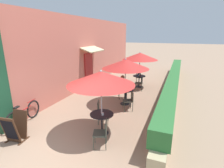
{
  "coord_description": "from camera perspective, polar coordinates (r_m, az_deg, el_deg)",
  "views": [
    {
      "loc": [
        3.05,
        -3.12,
        3.29
      ],
      "look_at": [
        0.15,
        4.17,
        1.0
      ],
      "focal_mm": 28.0,
      "sensor_mm": 36.0,
      "label": 1
    }
  ],
  "objects": [
    {
      "name": "ground_plane",
      "position": [
        5.47,
        -19.33,
        -21.79
      ],
      "size": [
        120.0,
        120.0,
        0.0
      ],
      "primitive_type": "plane",
      "color": "#9E7F66"
    },
    {
      "name": "coffee_cup_far",
      "position": [
        10.92,
        8.49,
        2.73
      ],
      "size": [
        0.07,
        0.07,
        0.09
      ],
      "color": "teal",
      "rests_on": "patio_table_far"
    },
    {
      "name": "bicycle_leaning",
      "position": [
        7.38,
        -26.87,
        -8.9
      ],
      "size": [
        0.31,
        1.77,
        0.81
      ],
      "rotation": [
        0.0,
        0.0,
        0.14
      ],
      "color": "black",
      "rests_on": "ground_plane"
    },
    {
      "name": "cafe_chair_far_left",
      "position": [
        11.83,
        8.53,
        2.53
      ],
      "size": [
        0.47,
        0.47,
        0.87
      ],
      "rotation": [
        0.0,
        0.0,
        4.92
      ],
      "color": "#384238",
      "rests_on": "ground_plane"
    },
    {
      "name": "planter_hedge",
      "position": [
        10.64,
        19.31,
        0.34
      ],
      "size": [
        0.6,
        13.51,
        1.01
      ],
      "color": "tan",
      "rests_on": "ground_plane"
    },
    {
      "name": "patio_umbrella_far",
      "position": [
        10.85,
        9.15,
        8.96
      ],
      "size": [
        2.15,
        2.15,
        2.2
      ],
      "color": "#B7B7BC",
      "rests_on": "ground_plane"
    },
    {
      "name": "menu_board",
      "position": [
        6.4,
        -29.04,
        -12.28
      ],
      "size": [
        0.6,
        0.69,
        0.92
      ],
      "rotation": [
        0.0,
        0.0,
        0.13
      ],
      "color": "#422819",
      "rests_on": "ground_plane"
    },
    {
      "name": "cafe_chair_near_left",
      "position": [
        6.63,
        -3.53,
        -8.51
      ],
      "size": [
        0.52,
        0.52,
        0.87
      ],
      "rotation": [
        0.0,
        0.0,
        5.07
      ],
      "color": "#384238",
      "rests_on": "ground_plane"
    },
    {
      "name": "seated_patron_mid_right",
      "position": [
        8.98,
        3.65,
        -0.61
      ],
      "size": [
        0.5,
        0.47,
        1.25
      ],
      "rotation": [
        0.0,
        0.0,
        11.48
      ],
      "color": "#23232D",
      "rests_on": "ground_plane"
    },
    {
      "name": "patio_table_near",
      "position": [
        5.96,
        -3.35,
        -11.37
      ],
      "size": [
        0.79,
        0.79,
        0.72
      ],
      "color": "black",
      "rests_on": "ground_plane"
    },
    {
      "name": "coffee_cup_mid",
      "position": [
        8.15,
        4.82,
        -1.81
      ],
      "size": [
        0.07,
        0.07,
        0.09
      ],
      "color": "#232328",
      "rests_on": "patio_table_mid"
    },
    {
      "name": "coffee_cup_near",
      "position": [
        5.76,
        -3.05,
        -9.74
      ],
      "size": [
        0.07,
        0.07,
        0.09
      ],
      "color": "white",
      "rests_on": "patio_table_near"
    },
    {
      "name": "cafe_chair_mid_left",
      "position": [
        7.68,
        5.77,
        -4.98
      ],
      "size": [
        0.54,
        0.54,
        0.87
      ],
      "rotation": [
        0.0,
        0.0,
        8.34
      ],
      "color": "#384238",
      "rests_on": "ground_plane"
    },
    {
      "name": "patio_umbrella_near",
      "position": [
        5.45,
        -3.59,
        1.97
      ],
      "size": [
        2.15,
        2.15,
        2.2
      ],
      "color": "#B7B7BC",
      "rests_on": "ground_plane"
    },
    {
      "name": "seated_patron_far_left",
      "position": [
        11.79,
        9.11,
        3.31
      ],
      "size": [
        0.46,
        0.4,
        1.25
      ],
      "rotation": [
        0.0,
        0.0,
        4.92
      ],
      "color": "#23232D",
      "rests_on": "ground_plane"
    },
    {
      "name": "patio_table_far",
      "position": [
        11.12,
        8.82,
        1.69
      ],
      "size": [
        0.79,
        0.79,
        0.72
      ],
      "color": "black",
      "rests_on": "ground_plane"
    },
    {
      "name": "patio_umbrella_mid",
      "position": [
        7.98,
        4.45,
        6.54
      ],
      "size": [
        2.15,
        2.15,
        2.2
      ],
      "color": "#B7B7BC",
      "rests_on": "ground_plane"
    },
    {
      "name": "cafe_facade_wall",
      "position": [
        11.73,
        -7.02,
        10.28
      ],
      "size": [
        0.98,
        14.51,
        4.2
      ],
      "color": "#C66B5B",
      "rests_on": "ground_plane"
    },
    {
      "name": "cafe_chair_mid_right",
      "position": [
        9.02,
        2.93,
        -1.67
      ],
      "size": [
        0.54,
        0.54,
        0.87
      ],
      "rotation": [
        0.0,
        0.0,
        11.48
      ],
      "color": "#384238",
      "rests_on": "ground_plane"
    },
    {
      "name": "cafe_chair_near_right",
      "position": [
        5.32,
        -3.1,
        -15.16
      ],
      "size": [
        0.52,
        0.52,
        0.87
      ],
      "rotation": [
        0.0,
        0.0,
        8.21
      ],
      "color": "#384238",
      "rests_on": "ground_plane"
    },
    {
      "name": "cafe_chair_far_right",
      "position": [
        10.41,
        9.15,
        0.61
      ],
      "size": [
        0.47,
        0.47,
        0.87
      ],
      "rotation": [
        0.0,
        0.0,
        8.06
      ],
      "color": "#384238",
      "rests_on": "ground_plane"
    },
    {
      "name": "patio_table_mid",
      "position": [
        8.34,
        4.24,
        -3.12
      ],
      "size": [
        0.79,
        0.79,
        0.72
      ],
      "color": "black",
      "rests_on": "ground_plane"
    }
  ]
}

